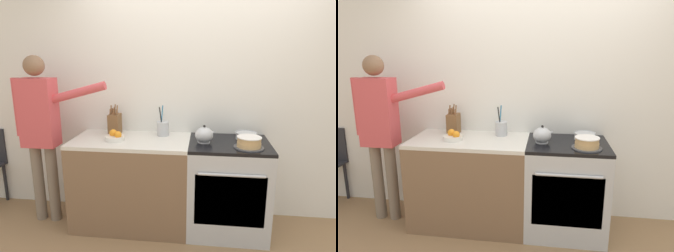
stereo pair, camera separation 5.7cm
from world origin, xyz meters
The scene contains 11 objects.
ground_plane centered at (0.00, 0.00, 0.00)m, with size 16.00×16.00×0.00m, color #93704C.
wall_back centered at (0.00, 0.66, 1.30)m, with size 8.00×0.04×2.60m.
counter_cabinet centered at (-0.66, 0.32, 0.45)m, with size 1.15×0.64×0.90m.
stove_range centered at (0.29, 0.32, 0.45)m, with size 0.75×0.67×0.90m.
layer_cake centered at (0.44, 0.17, 0.95)m, with size 0.26×0.26×0.10m.
tea_kettle centered at (0.05, 0.29, 0.97)m, with size 0.21×0.17×0.17m.
mixing_bowl centered at (0.45, 0.46, 0.94)m, with size 0.21×0.21×0.07m.
knife_block centered at (-0.87, 0.49, 1.01)m, with size 0.11×0.15×0.31m.
utensil_crock centered at (-0.37, 0.49, 0.98)m, with size 0.12×0.12×0.31m.
fruit_bowl centered at (-0.81, 0.26, 0.94)m, with size 0.19×0.19×0.10m.
person_baker centered at (-1.56, 0.27, 1.02)m, with size 0.95×0.20×1.71m.
Camera 1 is at (0.04, -2.43, 1.73)m, focal length 32.00 mm.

